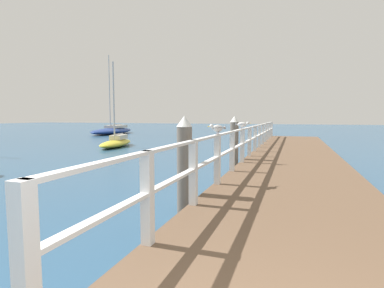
{
  "coord_description": "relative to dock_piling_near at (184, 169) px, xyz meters",
  "views": [
    {
      "loc": [
        0.01,
        -0.53,
        1.98
      ],
      "look_at": [
        -3.58,
        9.99,
        0.96
      ],
      "focal_mm": 28.14,
      "sensor_mm": 36.0,
      "label": 1
    }
  ],
  "objects": [
    {
      "name": "seagull_foreground",
      "position": [
        0.38,
        0.97,
        0.73
      ],
      "size": [
        0.29,
        0.43,
        0.21
      ],
      "rotation": [
        0.0,
        0.0,
        2.58
      ],
      "color": "white",
      "rests_on": "pier_railing"
    },
    {
      "name": "dock_piling_far",
      "position": [
        0.0,
        4.85,
        0.0
      ],
      "size": [
        0.29,
        0.29,
        1.99
      ],
      "color": "#6B6056",
      "rests_on": "ground_plane"
    },
    {
      "name": "boat_1",
      "position": [
        -9.14,
        11.84,
        -0.69
      ],
      "size": [
        2.23,
        4.63,
        5.43
      ],
      "rotation": [
        0.0,
        0.0,
        3.36
      ],
      "color": "gold",
      "rests_on": "ground_plane"
    },
    {
      "name": "seagull_background",
      "position": [
        0.39,
        4.09,
        0.73
      ],
      "size": [
        0.48,
        0.21,
        0.21
      ],
      "rotation": [
        0.0,
        0.0,
        4.9
      ],
      "color": "white",
      "rests_on": "pier_railing"
    },
    {
      "name": "pier_deck",
      "position": [
        1.9,
        6.59,
        -0.73
      ],
      "size": [
        3.2,
        22.43,
        0.55
      ],
      "primitive_type": "cube",
      "color": "brown",
      "rests_on": "ground_plane"
    },
    {
      "name": "boat_2",
      "position": [
        -17.58,
        24.14,
        -0.6
      ],
      "size": [
        3.38,
        8.02,
        8.67
      ],
      "rotation": [
        0.0,
        0.0,
        3.23
      ],
      "color": "navy",
      "rests_on": "ground_plane"
    },
    {
      "name": "pier_railing",
      "position": [
        0.38,
        6.59,
        0.19
      ],
      "size": [
        0.12,
        20.95,
        1.06
      ],
      "color": "white",
      "rests_on": "pier_deck"
    },
    {
      "name": "dock_piling_near",
      "position": [
        0.0,
        0.0,
        0.0
      ],
      "size": [
        0.29,
        0.29,
        1.99
      ],
      "color": "#6B6056",
      "rests_on": "ground_plane"
    }
  ]
}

